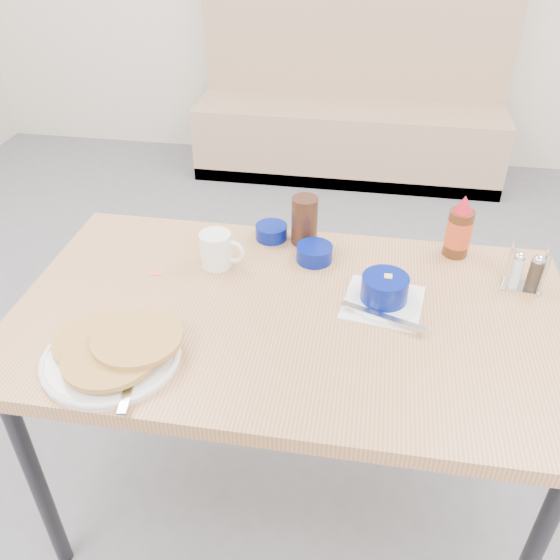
% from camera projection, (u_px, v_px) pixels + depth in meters
% --- Properties ---
extents(booth_bench, '(1.90, 0.56, 1.22)m').
position_uv_depth(booth_bench, '(350.00, 117.00, 3.76)').
color(booth_bench, tan).
rests_on(booth_bench, ground).
extents(dining_table, '(1.40, 0.80, 0.76)m').
position_uv_depth(dining_table, '(291.00, 330.00, 1.53)').
color(dining_table, tan).
rests_on(dining_table, ground).
extents(pancake_plate, '(0.31, 0.32, 0.06)m').
position_uv_depth(pancake_plate, '(113.00, 351.00, 1.34)').
color(pancake_plate, white).
rests_on(pancake_plate, dining_table).
extents(coffee_mug, '(0.13, 0.09, 0.10)m').
position_uv_depth(coffee_mug, '(217.00, 249.00, 1.63)').
color(coffee_mug, white).
rests_on(coffee_mug, dining_table).
extents(grits_setting, '(0.22, 0.23, 0.08)m').
position_uv_depth(grits_setting, '(384.00, 292.00, 1.50)').
color(grits_setting, white).
rests_on(grits_setting, dining_table).
extents(creamer_bowl, '(0.10, 0.10, 0.04)m').
position_uv_depth(creamer_bowl, '(271.00, 232.00, 1.77)').
color(creamer_bowl, navy).
rests_on(creamer_bowl, dining_table).
extents(butter_bowl, '(0.10, 0.10, 0.05)m').
position_uv_depth(butter_bowl, '(314.00, 253.00, 1.67)').
color(butter_bowl, navy).
rests_on(butter_bowl, dining_table).
extents(amber_tumbler, '(0.08, 0.08, 0.14)m').
position_uv_depth(amber_tumbler, '(304.00, 220.00, 1.72)').
color(amber_tumbler, black).
rests_on(amber_tumbler, dining_table).
extents(condiment_caddy, '(0.11, 0.07, 0.12)m').
position_uv_depth(condiment_caddy, '(525.00, 274.00, 1.55)').
color(condiment_caddy, silver).
rests_on(condiment_caddy, dining_table).
extents(syrup_bottle, '(0.07, 0.07, 0.19)m').
position_uv_depth(syrup_bottle, '(459.00, 230.00, 1.66)').
color(syrup_bottle, '#47230F').
rests_on(syrup_bottle, dining_table).
extents(sugar_wrapper, '(0.04, 0.04, 0.00)m').
position_uv_depth(sugar_wrapper, '(156.00, 273.00, 1.62)').
color(sugar_wrapper, '#F35651').
rests_on(sugar_wrapper, dining_table).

